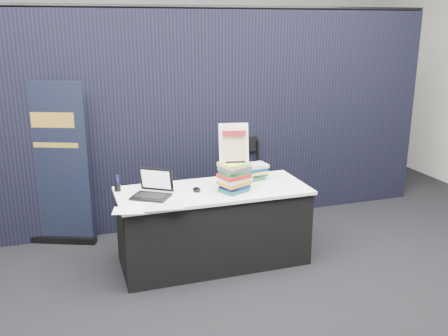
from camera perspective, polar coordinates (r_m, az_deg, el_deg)
floor at (r=4.54m, az=0.91°, el=-13.59°), size 8.00×8.00×0.00m
wall_back at (r=7.84m, az=-8.92°, el=12.33°), size 8.00×0.02×3.50m
drape_partition at (r=5.57m, az=-4.48°, el=5.25°), size 6.00×0.08×2.40m
display_table at (r=4.84m, az=-1.23°, el=-6.64°), size 1.80×0.75×0.75m
laptop at (r=4.54m, az=-8.49°, el=-2.54°), size 0.39×0.41×0.24m
mouse at (r=4.65m, az=-3.15°, el=-2.46°), size 0.07×0.12×0.04m
brochure_left at (r=4.25m, az=-10.85°, el=-4.78°), size 0.29×0.24×0.00m
brochure_mid at (r=4.40m, az=-5.31°, el=-3.83°), size 0.28×0.20×0.00m
brochure_right at (r=4.31m, az=-6.86°, el=-4.29°), size 0.35×0.26×0.00m
pen_cup at (r=4.75m, az=-12.06°, el=-2.15°), size 0.06×0.06×0.08m
book_stack_tall at (r=4.61m, az=1.23°, el=-1.04°), size 0.30×0.27×0.28m
book_stack_short at (r=5.00m, az=3.42°, el=-0.41°), size 0.24×0.20×0.15m
info_sign at (r=4.55m, az=1.13°, el=2.83°), size 0.29×0.16×0.37m
pullup_banner at (r=5.42m, az=-18.63°, el=-0.67°), size 0.71×0.37×1.71m
stacking_chair at (r=5.67m, az=2.47°, el=-1.27°), size 0.50×0.50×0.99m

